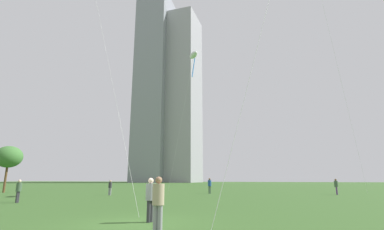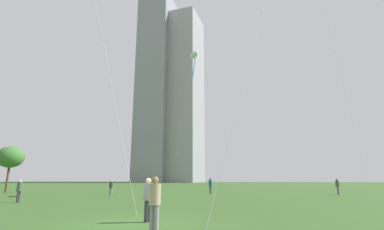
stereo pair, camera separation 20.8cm
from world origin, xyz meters
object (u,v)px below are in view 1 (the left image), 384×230
object	(u,v)px
kite_flying_1	(193,55)
distant_highrise_1	(180,95)
person_standing_1	(158,200)
park_tree_0	(9,157)
person_standing_6	(336,185)
person_standing_5	(150,196)
person_standing_2	(110,186)
person_standing_3	(19,189)
distant_highrise_0	(157,86)
person_standing_0	(210,185)

from	to	relation	value
kite_flying_1	distant_highrise_1	world-z (taller)	distant_highrise_1
person_standing_1	park_tree_0	size ratio (longest dim) A/B	0.31
person_standing_6	park_tree_0	world-z (taller)	park_tree_0
person_standing_5	distant_highrise_1	xyz separation A→B (m)	(-32.72, 113.47, 40.34)
person_standing_2	person_standing_6	world-z (taller)	person_standing_6
park_tree_0	person_standing_3	bearing A→B (deg)	-39.92
distant_highrise_0	distant_highrise_1	world-z (taller)	distant_highrise_0
person_standing_1	person_standing_3	xyz separation A→B (m)	(-14.18, 8.38, -0.08)
person_standing_6	distant_highrise_0	xyz separation A→B (m)	(-56.80, 88.99, 45.80)
person_standing_6	person_standing_5	bearing A→B (deg)	161.44
park_tree_0	distant_highrise_0	xyz separation A→B (m)	(-17.10, 94.01, 42.33)
person_standing_3	person_standing_6	bearing A→B (deg)	109.66
kite_flying_1	park_tree_0	distance (m)	27.23
person_standing_0	person_standing_2	xyz separation A→B (m)	(-9.76, -5.70, -0.12)
person_standing_6	kite_flying_1	xyz separation A→B (m)	(-15.16, -4.33, 15.25)
distant_highrise_1	person_standing_6	bearing A→B (deg)	-59.10
kite_flying_1	distant_highrise_1	size ratio (longest dim) A/B	0.20
person_standing_1	person_standing_3	bearing A→B (deg)	-14.75
kite_flying_1	person_standing_2	bearing A→B (deg)	-163.44
person_standing_5	distant_highrise_0	bearing A→B (deg)	-145.04
distant_highrise_0	distant_highrise_1	bearing A→B (deg)	5.66
person_standing_2	kite_flying_1	size ratio (longest dim) A/B	0.09
person_standing_2	kite_flying_1	bearing A→B (deg)	179.22
kite_flying_1	distant_highrise_0	bearing A→B (deg)	114.05
person_standing_1	person_standing_6	world-z (taller)	person_standing_1
person_standing_0	person_standing_5	distance (m)	22.11
person_standing_0	person_standing_3	xyz separation A→B (m)	(-11.50, -15.75, -0.07)
person_standing_5	distant_highrise_0	world-z (taller)	distant_highrise_0
person_standing_1	person_standing_2	xyz separation A→B (m)	(-12.44, 18.43, -0.13)
person_standing_1	distant_highrise_0	world-z (taller)	distant_highrise_0
person_standing_2	park_tree_0	xyz separation A→B (m)	(-15.96, 1.86, 3.56)
person_standing_5	person_standing_6	xyz separation A→B (m)	(12.42, 23.24, -0.03)
person_standing_0	park_tree_0	size ratio (longest dim) A/B	0.30
person_standing_2	person_standing_3	world-z (taller)	person_standing_3
person_standing_0	park_tree_0	bearing A→B (deg)	129.28
person_standing_1	distant_highrise_1	size ratio (longest dim) A/B	0.02
person_standing_6	kite_flying_1	world-z (taller)	kite_flying_1
person_standing_3	person_standing_1	bearing A→B (deg)	45.47
distant_highrise_0	distant_highrise_1	size ratio (longest dim) A/B	1.13
person_standing_6	person_standing_1	bearing A→B (deg)	165.52
person_standing_0	person_standing_5	size ratio (longest dim) A/B	1.01
person_standing_6	distant_highrise_1	bearing A→B (deg)	36.14
person_standing_2	person_standing_6	bearing A→B (deg)	178.82
person_standing_1	kite_flying_1	bearing A→B (deg)	-63.73
person_standing_5	kite_flying_1	size ratio (longest dim) A/B	0.10
person_standing_0	person_standing_2	size ratio (longest dim) A/B	1.13
person_standing_1	person_standing_3	distance (m)	16.47
person_standing_6	park_tree_0	size ratio (longest dim) A/B	0.29
person_standing_3	park_tree_0	distance (m)	18.88
person_standing_3	distant_highrise_0	distance (m)	119.59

